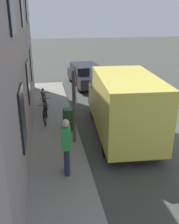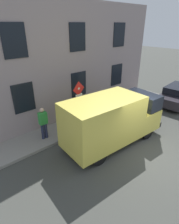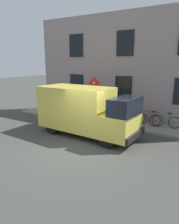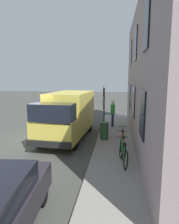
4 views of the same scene
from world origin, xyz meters
name	(u,v)px [view 1 (image 1 of 4)]	position (x,y,z in m)	size (l,w,h in m)	color
ground_plane	(153,124)	(0.00, 0.00, 0.00)	(80.00, 80.00, 0.00)	#41423D
sidewalk_slab	(55,130)	(4.27, 0.00, 0.07)	(1.81, 14.86, 0.14)	gray
building_facade	(15,48)	(5.52, 0.00, 3.37)	(0.75, 12.86, 6.74)	gray
sign_post_stacked	(75,95)	(3.58, 1.25, 1.93)	(0.17, 0.56, 2.66)	#474C47
delivery_van	(123,103)	(1.68, 0.70, 1.33)	(2.35, 5.45, 2.50)	#E5D34F
parked_hatchback	(86,75)	(1.83, -6.79, 0.73)	(2.13, 4.15, 1.38)	#27242B
bicycle_green	(44,100)	(4.62, -2.72, 0.51)	(0.46, 1.71, 0.89)	black
bicycle_red	(45,106)	(4.62, -1.82, 0.51)	(0.46, 1.71, 0.89)	black
bicycle_black	(45,113)	(4.63, -0.92, 0.51)	(0.46, 1.71, 0.89)	black
pedestrian	(66,145)	(4.08, 3.16, 1.07)	(0.28, 0.41, 1.72)	#262B47
litter_bin	(68,120)	(3.72, 0.21, 0.59)	(0.44, 0.44, 0.90)	#2D5133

